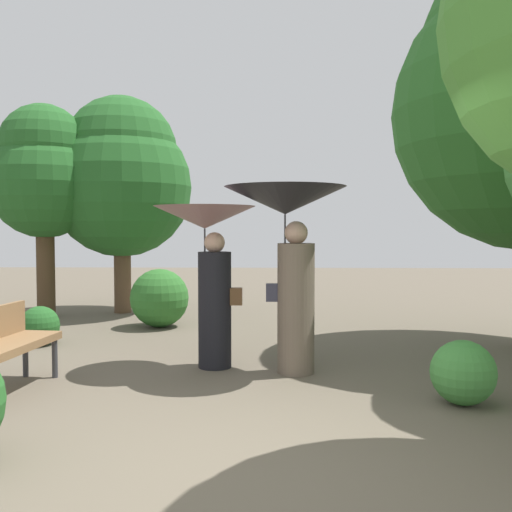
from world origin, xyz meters
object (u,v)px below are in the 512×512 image
object	(u,v)px
person_right	(289,234)
person_left	(209,250)
tree_mid_left	(44,173)
tree_near_left	(121,176)

from	to	relation	value
person_right	person_left	bearing A→B (deg)	82.37
person_left	person_right	bearing A→B (deg)	-97.63
person_right	tree_mid_left	distance (m)	5.94
person_left	person_right	world-z (taller)	person_right
person_right	tree_mid_left	size ratio (longest dim) A/B	0.54
person_left	tree_near_left	size ratio (longest dim) A/B	0.45
tree_near_left	tree_mid_left	size ratio (longest dim) A/B	1.07
tree_near_left	tree_mid_left	world-z (taller)	tree_near_left
tree_near_left	person_right	bearing A→B (deg)	-55.97
person_left	tree_mid_left	size ratio (longest dim) A/B	0.49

